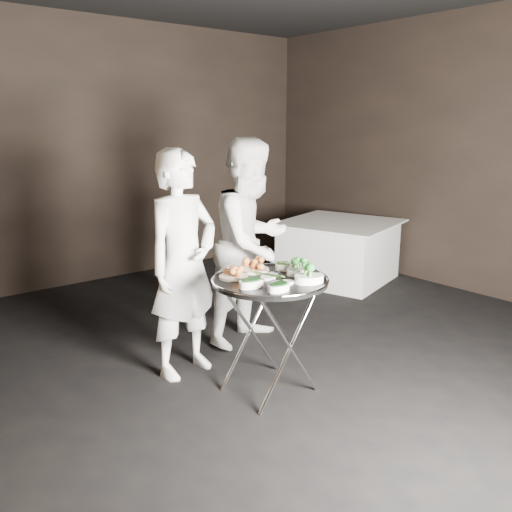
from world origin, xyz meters
TOP-DOWN VIEW (x-y plane):
  - floor at (0.00, 0.00)m, footprint 6.00×7.00m
  - wall_back at (0.00, 3.52)m, footprint 6.00×0.05m
  - tray_stand at (-0.24, 0.08)m, footprint 0.55×0.46m
  - serving_tray at (-0.24, 0.08)m, footprint 0.79×0.79m
  - potato_plate_a at (-0.42, 0.25)m, footprint 0.19×0.19m
  - potato_plate_b at (-0.20, 0.30)m, footprint 0.22×0.22m
  - greens_bowl at (-0.01, 0.19)m, footprint 0.12×0.12m
  - asparagus_plate_a at (-0.23, 0.10)m, footprint 0.19×0.15m
  - asparagus_plate_b at (-0.26, -0.07)m, footprint 0.18×0.13m
  - spinach_bowl_a at (-0.45, 0.01)m, footprint 0.18×0.12m
  - spinach_bowl_b at (-0.37, -0.16)m, footprint 0.17×0.12m
  - broccoli_bowl_a at (-0.02, 0.03)m, footprint 0.21×0.18m
  - broccoli_bowl_b at (-0.10, -0.15)m, footprint 0.24×0.20m
  - serving_utensils at (-0.22, 0.14)m, footprint 0.58×0.42m
  - waiter_left at (-0.53, 0.71)m, footprint 0.67×0.49m
  - waiter_right at (0.25, 0.88)m, footprint 0.96×0.82m
  - dining_table at (2.20, 1.66)m, footprint 1.24×1.24m

SIDE VIEW (x-z plane):
  - floor at x=0.00m, z-range -0.05..0.00m
  - dining_table at x=2.20m, z-range 0.00..0.71m
  - tray_stand at x=-0.24m, z-range 0.05..0.85m
  - serving_tray at x=-0.24m, z-range 0.79..0.83m
  - asparagus_plate_b at x=-0.26m, z-range 0.82..0.85m
  - asparagus_plate_a at x=-0.23m, z-range 0.82..0.85m
  - waiter_left at x=-0.53m, z-range 0.00..1.67m
  - potato_plate_a at x=-0.42m, z-range 0.82..0.89m
  - spinach_bowl_b at x=-0.37m, z-range 0.82..0.89m
  - greens_bowl at x=-0.01m, z-range 0.82..0.89m
  - broccoli_bowl_a at x=-0.02m, z-range 0.82..0.89m
  - spinach_bowl_a at x=-0.45m, z-range 0.82..0.89m
  - potato_plate_b at x=-0.20m, z-range 0.82..0.90m
  - broccoli_bowl_b at x=-0.10m, z-range 0.82..0.90m
  - waiter_right at x=0.25m, z-range 0.00..1.73m
  - serving_utensils at x=-0.22m, z-range 0.87..0.87m
  - wall_back at x=0.00m, z-range 0.00..3.00m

